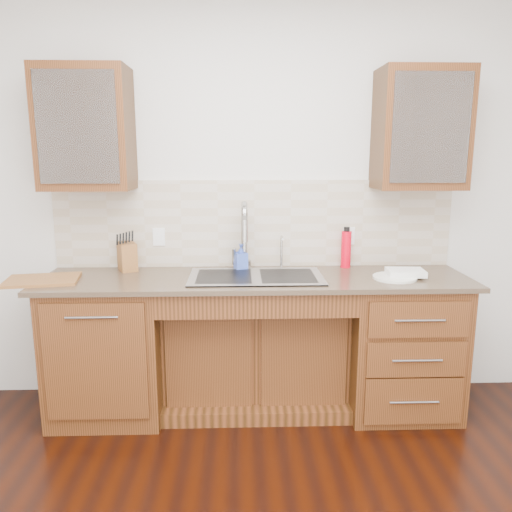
{
  "coord_description": "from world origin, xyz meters",
  "views": [
    {
      "loc": [
        -0.1,
        -1.64,
        1.68
      ],
      "look_at": [
        0.0,
        1.4,
        1.05
      ],
      "focal_mm": 35.0,
      "sensor_mm": 36.0,
      "label": 1
    }
  ],
  "objects_px": {
    "soap_bottle": "(241,257)",
    "cutting_board": "(42,280)",
    "water_bottle": "(346,249)",
    "plate": "(395,277)",
    "knife_block": "(127,256)"
  },
  "relations": [
    {
      "from": "soap_bottle",
      "to": "cutting_board",
      "type": "relative_size",
      "value": 0.41
    },
    {
      "from": "water_bottle",
      "to": "plate",
      "type": "height_order",
      "value": "water_bottle"
    },
    {
      "from": "soap_bottle",
      "to": "cutting_board",
      "type": "distance_m",
      "value": 1.25
    },
    {
      "from": "water_bottle",
      "to": "plate",
      "type": "xyz_separation_m",
      "value": [
        0.24,
        -0.32,
        -0.12
      ]
    },
    {
      "from": "soap_bottle",
      "to": "water_bottle",
      "type": "height_order",
      "value": "water_bottle"
    },
    {
      "from": "water_bottle",
      "to": "knife_block",
      "type": "height_order",
      "value": "water_bottle"
    },
    {
      "from": "soap_bottle",
      "to": "knife_block",
      "type": "relative_size",
      "value": 0.94
    },
    {
      "from": "cutting_board",
      "to": "knife_block",
      "type": "bearing_deg",
      "value": 32.36
    },
    {
      "from": "plate",
      "to": "water_bottle",
      "type": "bearing_deg",
      "value": 126.78
    },
    {
      "from": "plate",
      "to": "knife_block",
      "type": "relative_size",
      "value": 1.45
    },
    {
      "from": "soap_bottle",
      "to": "knife_block",
      "type": "xyz_separation_m",
      "value": [
        -0.76,
        0.02,
        0.01
      ]
    },
    {
      "from": "knife_block",
      "to": "cutting_board",
      "type": "relative_size",
      "value": 0.44
    },
    {
      "from": "water_bottle",
      "to": "knife_block",
      "type": "distance_m",
      "value": 1.48
    },
    {
      "from": "knife_block",
      "to": "cutting_board",
      "type": "height_order",
      "value": "knife_block"
    },
    {
      "from": "plate",
      "to": "knife_block",
      "type": "height_order",
      "value": "knife_block"
    }
  ]
}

